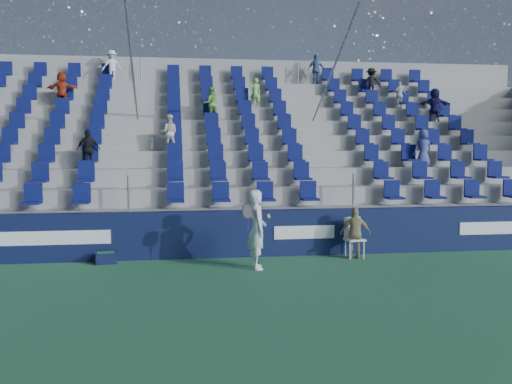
{
  "coord_description": "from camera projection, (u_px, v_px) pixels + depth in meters",
  "views": [
    {
      "loc": [
        -1.87,
        -11.31,
        2.86
      ],
      "look_at": [
        0.2,
        2.8,
        1.7
      ],
      "focal_mm": 40.0,
      "sensor_mm": 36.0,
      "label": 1
    }
  ],
  "objects": [
    {
      "name": "ground",
      "position": [
        266.0,
        286.0,
        11.66
      ],
      "size": [
        70.0,
        70.0,
        0.0
      ],
      "primitive_type": "plane",
      "color": "#2D6A44",
      "rests_on": "ground"
    },
    {
      "name": "line_judge",
      "position": [
        355.0,
        233.0,
        14.46
      ],
      "size": [
        0.81,
        0.46,
        1.3
      ],
      "primitive_type": "imported",
      "rotation": [
        0.0,
        0.0,
        2.95
      ],
      "color": "tan",
      "rests_on": "ground"
    },
    {
      "name": "grandstand",
      "position": [
        227.0,
        167.0,
        19.61
      ],
      "size": [
        24.0,
        8.17,
        6.63
      ],
      "color": "#9E9F99",
      "rests_on": "ground"
    },
    {
      "name": "sponsor_wall",
      "position": [
        246.0,
        233.0,
        14.72
      ],
      "size": [
        24.0,
        0.32,
        1.2
      ],
      "color": "#10183C",
      "rests_on": "ground"
    },
    {
      "name": "ball_bin",
      "position": [
        106.0,
        257.0,
        13.85
      ],
      "size": [
        0.54,
        0.39,
        0.28
      ],
      "color": "black",
      "rests_on": "ground"
    },
    {
      "name": "line_judge_chair",
      "position": [
        353.0,
        234.0,
        14.62
      ],
      "size": [
        0.5,
        0.51,
        1.03
      ],
      "color": "white",
      "rests_on": "ground"
    },
    {
      "name": "tennis_player",
      "position": [
        257.0,
        229.0,
        13.21
      ],
      "size": [
        0.69,
        0.68,
        1.85
      ],
      "color": "silver",
      "rests_on": "ground"
    }
  ]
}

